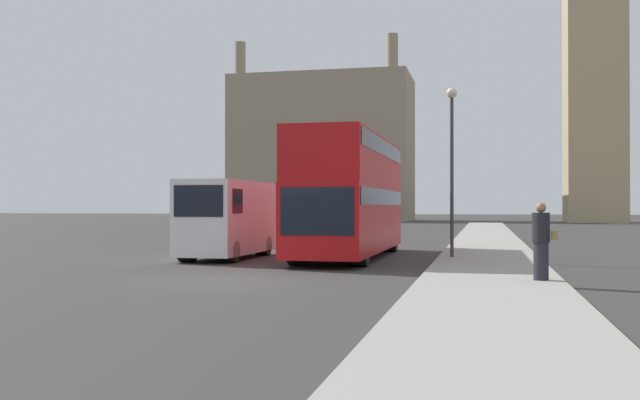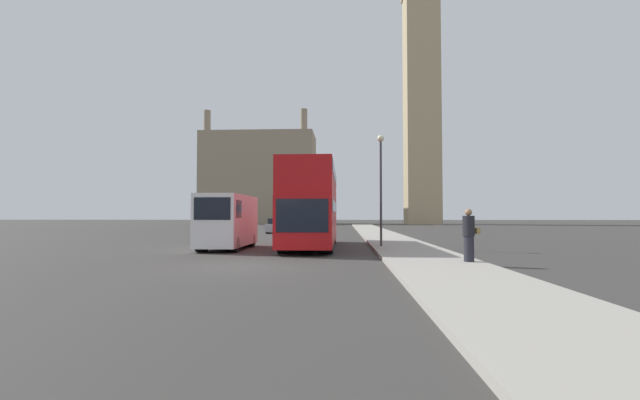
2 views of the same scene
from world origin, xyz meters
name	(u,v)px [view 2 (image 2 of 2)]	position (x,y,z in m)	size (l,w,h in m)	color
ground_plane	(242,266)	(0.00, 0.00, 0.00)	(300.00, 300.00, 0.00)	#383533
sidewalk_strip	(438,265)	(6.70, 0.00, 0.07)	(3.41, 120.00, 0.15)	#9E998E
clock_tower	(421,53)	(19.07, 70.56, 34.30)	(7.00, 7.17, 66.88)	tan
building_block_distant	(260,179)	(-14.19, 74.59, 9.46)	(23.11, 11.64, 22.99)	gray
red_double_decker_bus	(312,203)	(1.78, 8.50, 2.43)	(2.55, 10.59, 4.36)	#B71114
white_van	(228,221)	(-2.47, 7.10, 1.48)	(2.03, 5.41, 2.78)	white
pedestrian	(469,235)	(7.87, 0.42, 1.06)	(0.57, 0.41, 1.83)	#23232D
street_lamp	(381,173)	(5.48, 7.78, 3.97)	(0.36, 0.36, 5.82)	#38383D
parked_sedan	(277,226)	(-3.05, 27.55, 0.65)	(1.79, 4.40, 1.44)	#99999E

